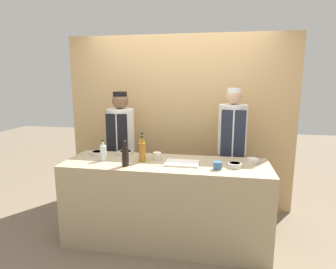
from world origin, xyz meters
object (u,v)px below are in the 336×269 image
sauce_bowl_yellow (98,153)px  bottle_oil (142,149)px  sauce_bowl_purple (235,165)px  bottle_soy (125,156)px  cup_cream (157,156)px  cup_blue (217,166)px  chef_left (122,148)px  sauce_bowl_red (125,153)px  bottle_amber (142,151)px  chef_right (231,151)px  cutting_board (182,163)px  bottle_clear (103,152)px  sauce_bowl_green (252,160)px

sauce_bowl_yellow → bottle_oil: 0.57m
sauce_bowl_purple → bottle_soy: (-1.11, -0.14, 0.08)m
bottle_soy → cup_cream: size_ratio=2.87×
cup_blue → chef_left: 1.50m
sauce_bowl_purple → sauce_bowl_red: size_ratio=0.80×
bottle_amber → cup_cream: (0.14, 0.10, -0.07)m
sauce_bowl_purple → chef_right: bearing=90.1°
cup_cream → bottle_soy: bearing=-133.1°
cutting_board → sauce_bowl_red: bearing=160.4°
sauce_bowl_purple → cutting_board: bearing=177.3°
cutting_board → bottle_clear: bearing=-179.2°
sauce_bowl_green → bottle_clear: (-1.61, -0.19, 0.06)m
chef_left → chef_right: size_ratio=0.97×
chef_left → chef_right: (1.45, -0.00, 0.03)m
bottle_clear → chef_right: (1.42, 0.68, -0.09)m
sauce_bowl_yellow → cup_blue: bearing=-12.6°
bottle_soy → chef_right: 1.39m
sauce_bowl_purple → sauce_bowl_yellow: 1.59m
cutting_board → cup_blue: 0.39m
bottle_amber → cup_blue: 0.82m
cutting_board → bottle_amber: 0.45m
sauce_bowl_purple → sauce_bowl_red: (-1.25, 0.28, -0.00)m
cutting_board → cup_cream: size_ratio=3.77×
cutting_board → bottle_soy: (-0.57, -0.17, 0.09)m
sauce_bowl_yellow → sauce_bowl_purple: bearing=-8.1°
cup_cream → sauce_bowl_red: bearing=162.7°
cutting_board → chef_right: bearing=51.1°
sauce_bowl_green → chef_right: bearing=111.8°
bottle_soy → chef_left: bearing=111.9°
sauce_bowl_green → chef_left: (-1.64, 0.49, -0.06)m
sauce_bowl_yellow → sauce_bowl_green: 1.77m
sauce_bowl_green → bottle_oil: bottle_oil is taller
sauce_bowl_purple → cup_cream: (-0.84, 0.15, 0.01)m
sauce_bowl_purple → bottle_oil: bottle_oil is taller
sauce_bowl_green → chef_right: 0.53m
sauce_bowl_purple → chef_right: (-0.00, 0.70, -0.03)m
sauce_bowl_green → cup_blue: 0.47m
sauce_bowl_yellow → sauce_bowl_green: (1.77, -0.02, 0.00)m
bottle_soy → bottle_clear: (-0.30, 0.15, -0.01)m
bottle_oil → cup_cream: bearing=-3.0°
cup_cream → chef_left: bearing=138.1°
bottle_soy → chef_right: bearing=37.0°
sauce_bowl_green → cup_cream: size_ratio=1.28×
cup_blue → cup_cream: bearing=160.3°
cutting_board → bottle_amber: bottle_amber is taller
sauce_bowl_green → bottle_oil: size_ratio=0.40×
sauce_bowl_purple → cup_blue: (-0.17, -0.09, 0.01)m
sauce_bowl_green → bottle_oil: 1.21m
chef_right → bottle_oil: bearing=-152.0°
sauce_bowl_purple → bottle_oil: (-1.01, 0.16, 0.09)m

